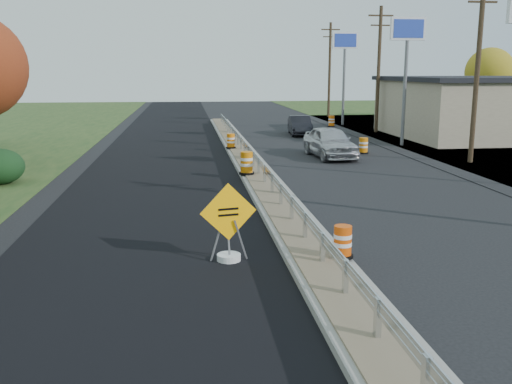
{
  "coord_description": "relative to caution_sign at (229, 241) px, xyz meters",
  "views": [
    {
      "loc": [
        -3.18,
        -18.73,
        4.71
      ],
      "look_at": [
        -1.1,
        -2.0,
        1.1
      ],
      "focal_mm": 40.0,
      "sensor_mm": 36.0,
      "label": 1
    }
  ],
  "objects": [
    {
      "name": "utility_pole_north",
      "position": [
        13.67,
        44.06,
        4.43
      ],
      "size": [
        1.9,
        0.26,
        9.4
      ],
      "color": "#473523",
      "rests_on": "ground"
    },
    {
      "name": "barrel_median_near",
      "position": [
        2.72,
        -0.74,
        0.1
      ],
      "size": [
        0.54,
        0.54,
        0.79
      ],
      "color": "black",
      "rests_on": "median"
    },
    {
      "name": "utility_pole_smid",
      "position": [
        13.67,
        14.06,
        4.43
      ],
      "size": [
        1.9,
        0.26,
        9.4
      ],
      "color": "#473523",
      "rests_on": "ground"
    },
    {
      "name": "milled_overlay",
      "position": [
        -2.23,
        15.06,
        -0.5
      ],
      "size": [
        7.2,
        120.0,
        0.01
      ],
      "primitive_type": "cube",
      "color": "black",
      "rests_on": "ground"
    },
    {
      "name": "barrel_median_far",
      "position": [
        1.62,
        19.54,
        0.13
      ],
      "size": [
        0.58,
        0.58,
        0.84
      ],
      "color": "black",
      "rests_on": "median"
    },
    {
      "name": "barrel_shoulder_near",
      "position": [
        9.17,
        18.01,
        -0.07
      ],
      "size": [
        0.62,
        0.62,
        0.91
      ],
      "color": "black",
      "rests_on": "ground"
    },
    {
      "name": "caution_sign",
      "position": [
        0.0,
        0.0,
        0.0
      ],
      "size": [
        1.43,
        0.6,
        2.0
      ],
      "rotation": [
        0.0,
        0.0,
        0.2
      ],
      "color": "white",
      "rests_on": "ground"
    },
    {
      "name": "pylon_sign_mid",
      "position": [
        12.67,
        21.06,
        5.97
      ],
      "size": [
        2.2,
        0.3,
        7.9
      ],
      "color": "slate",
      "rests_on": "ground"
    },
    {
      "name": "car_dark_mid",
      "position": [
        7.44,
        27.95,
        0.19
      ],
      "size": [
        1.83,
        4.35,
        1.4
      ],
      "primitive_type": "imported",
      "rotation": [
        0.0,
        0.0,
        -0.08
      ],
      "color": "black",
      "rests_on": "ground"
    },
    {
      "name": "barrel_median_mid",
      "position": [
        1.62,
        10.89,
        0.2
      ],
      "size": [
        0.67,
        0.67,
        0.99
      ],
      "color": "black",
      "rests_on": "median"
    },
    {
      "name": "car_silver",
      "position": [
        6.88,
        16.79,
        0.33
      ],
      "size": [
        2.37,
        5.09,
        1.69
      ],
      "primitive_type": "imported",
      "rotation": [
        0.0,
        0.0,
        0.08
      ],
      "color": "#BABABF",
      "rests_on": "ground"
    },
    {
      "name": "barrel_shoulder_far",
      "position": [
        11.37,
        33.86,
        -0.06
      ],
      "size": [
        0.63,
        0.63,
        0.93
      ],
      "color": "black",
      "rests_on": "ground"
    },
    {
      "name": "guardrail",
      "position": [
        2.17,
        14.06,
        0.22
      ],
      "size": [
        0.1,
        46.15,
        0.72
      ],
      "color": "silver",
      "rests_on": "median"
    },
    {
      "name": "median",
      "position": [
        2.17,
        13.06,
        -0.4
      ],
      "size": [
        1.6,
        55.0,
        0.23
      ],
      "color": "gray",
      "rests_on": "ground"
    },
    {
      "name": "tree_far_yellow",
      "position": [
        28.17,
        39.06,
        4.03
      ],
      "size": [
        4.62,
        4.62,
        6.86
      ],
      "color": "#473523",
      "rests_on": "ground"
    },
    {
      "name": "ground",
      "position": [
        2.17,
        5.06,
        -0.51
      ],
      "size": [
        140.0,
        140.0,
        0.0
      ],
      "primitive_type": "plane",
      "color": "black",
      "rests_on": "ground"
    },
    {
      "name": "pylon_sign_north",
      "position": [
        12.67,
        35.06,
        5.97
      ],
      "size": [
        2.2,
        0.3,
        7.9
      ],
      "color": "slate",
      "rests_on": "ground"
    },
    {
      "name": "utility_pole_nmid",
      "position": [
        13.67,
        29.06,
        4.43
      ],
      "size": [
        1.9,
        0.26,
        9.4
      ],
      "color": "#473523",
      "rests_on": "ground"
    }
  ]
}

